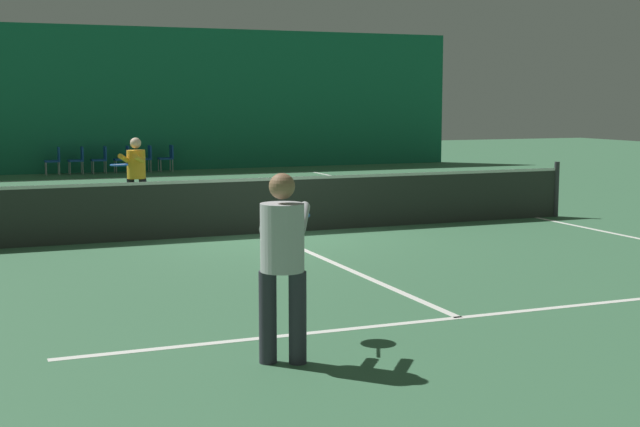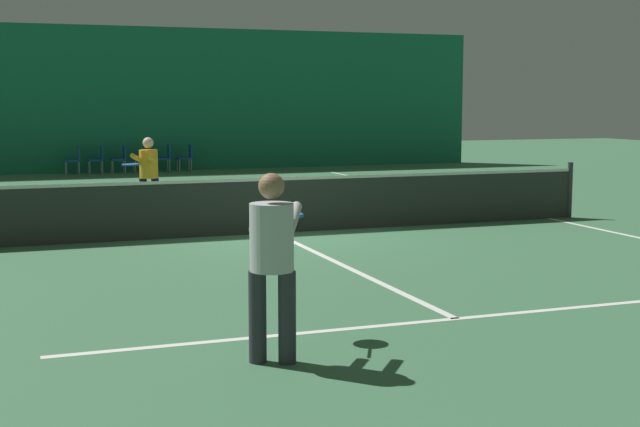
# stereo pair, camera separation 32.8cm
# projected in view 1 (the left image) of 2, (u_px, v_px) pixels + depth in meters

# --- Properties ---
(ground_plane) EXTENTS (60.00, 60.00, 0.00)m
(ground_plane) POSITION_uv_depth(u_px,v_px,m) (266.00, 233.00, 15.18)
(ground_plane) COLOR #3D704C
(backdrop_curtain) EXTENTS (23.00, 0.12, 4.57)m
(backdrop_curtain) POSITION_uv_depth(u_px,v_px,m) (122.00, 99.00, 28.11)
(backdrop_curtain) COLOR #196B4C
(backdrop_curtain) RESTS_ON ground
(court_line_baseline_far) EXTENTS (11.00, 0.10, 0.00)m
(court_line_baseline_far) POSITION_uv_depth(u_px,v_px,m) (138.00, 177.00, 26.14)
(court_line_baseline_far) COLOR white
(court_line_baseline_far) RESTS_ON ground
(court_line_service_far) EXTENTS (8.25, 0.10, 0.00)m
(court_line_service_far) POSITION_uv_depth(u_px,v_px,m) (181.00, 196.00, 21.07)
(court_line_service_far) COLOR white
(court_line_service_far) RESTS_ON ground
(court_line_service_near) EXTENTS (8.25, 0.10, 0.00)m
(court_line_service_near) POSITION_uv_depth(u_px,v_px,m) (459.00, 318.00, 9.28)
(court_line_service_near) COLOR white
(court_line_service_near) RESTS_ON ground
(court_line_sideline_right) EXTENTS (0.10, 23.80, 0.00)m
(court_line_sideline_right) POSITION_uv_depth(u_px,v_px,m) (536.00, 218.00, 17.20)
(court_line_sideline_right) COLOR white
(court_line_sideline_right) RESTS_ON ground
(court_line_centre) EXTENTS (0.10, 12.80, 0.00)m
(court_line_centre) POSITION_uv_depth(u_px,v_px,m) (266.00, 233.00, 15.18)
(court_line_centre) COLOR white
(court_line_centre) RESTS_ON ground
(tennis_net) EXTENTS (12.00, 0.10, 1.07)m
(tennis_net) POSITION_uv_depth(u_px,v_px,m) (266.00, 204.00, 15.11)
(tennis_net) COLOR #2D332D
(tennis_net) RESTS_ON ground
(player_near) EXTENTS (0.89, 1.36, 1.65)m
(player_near) POSITION_uv_depth(u_px,v_px,m) (283.00, 253.00, 7.61)
(player_near) COLOR #2D2D38
(player_near) RESTS_ON ground
(player_far) EXTENTS (0.92, 1.30, 1.54)m
(player_far) POSITION_uv_depth(u_px,v_px,m) (136.00, 171.00, 17.06)
(player_far) COLOR black
(player_far) RESTS_ON ground
(courtside_chair_0) EXTENTS (0.44, 0.44, 0.84)m
(courtside_chair_0) POSITION_uv_depth(u_px,v_px,m) (55.00, 159.00, 27.03)
(courtside_chair_0) COLOR #99999E
(courtside_chair_0) RESTS_ON ground
(courtside_chair_1) EXTENTS (0.44, 0.44, 0.84)m
(courtside_chair_1) POSITION_uv_depth(u_px,v_px,m) (78.00, 158.00, 27.29)
(courtside_chair_1) COLOR #99999E
(courtside_chair_1) RESTS_ON ground
(courtside_chair_2) EXTENTS (0.44, 0.44, 0.84)m
(courtside_chair_2) POSITION_uv_depth(u_px,v_px,m) (101.00, 158.00, 27.54)
(courtside_chair_2) COLOR #99999E
(courtside_chair_2) RESTS_ON ground
(courtside_chair_3) EXTENTS (0.44, 0.44, 0.84)m
(courtside_chair_3) POSITION_uv_depth(u_px,v_px,m) (124.00, 157.00, 27.80)
(courtside_chair_3) COLOR #99999E
(courtside_chair_3) RESTS_ON ground
(courtside_chair_4) EXTENTS (0.44, 0.44, 0.84)m
(courtside_chair_4) POSITION_uv_depth(u_px,v_px,m) (146.00, 157.00, 28.06)
(courtside_chair_4) COLOR #99999E
(courtside_chair_4) RESTS_ON ground
(courtside_chair_5) EXTENTS (0.44, 0.44, 0.84)m
(courtside_chair_5) POSITION_uv_depth(u_px,v_px,m) (168.00, 156.00, 28.31)
(courtside_chair_5) COLOR #99999E
(courtside_chair_5) RESTS_ON ground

